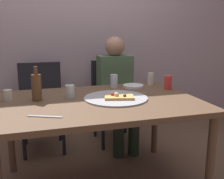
{
  "coord_description": "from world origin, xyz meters",
  "views": [
    {
      "loc": [
        -0.45,
        -1.9,
        1.26
      ],
      "look_at": [
        0.13,
        0.1,
        0.78
      ],
      "focal_mm": 43.09,
      "sensor_mm": 36.0,
      "label": 1
    }
  ],
  "objects_px": {
    "table_knife": "(45,117)",
    "chair_right": "(113,95)",
    "plate_stack": "(133,86)",
    "guest_in_sweater": "(117,87)",
    "tumbler_far": "(151,79)",
    "wine_glass": "(70,92)",
    "dining_table": "(99,109)",
    "wine_bottle": "(37,87)",
    "pizza_tray": "(116,98)",
    "short_glass": "(114,81)",
    "soda_can": "(168,82)",
    "tumbler_near": "(8,95)",
    "pizza_slice_last": "(119,97)",
    "chair_left": "(41,101)"
  },
  "relations": [
    {
      "from": "table_knife",
      "to": "chair_right",
      "type": "distance_m",
      "value": 1.46
    },
    {
      "from": "plate_stack",
      "to": "chair_right",
      "type": "bearing_deg",
      "value": 92.36
    },
    {
      "from": "guest_in_sweater",
      "to": "tumbler_far",
      "type": "bearing_deg",
      "value": 121.43
    },
    {
      "from": "wine_glass",
      "to": "tumbler_far",
      "type": "bearing_deg",
      "value": 18.72
    },
    {
      "from": "tumbler_far",
      "to": "wine_glass",
      "type": "distance_m",
      "value": 0.85
    },
    {
      "from": "wine_glass",
      "to": "table_knife",
      "type": "height_order",
      "value": "wine_glass"
    },
    {
      "from": "dining_table",
      "to": "wine_bottle",
      "type": "bearing_deg",
      "value": 165.15
    },
    {
      "from": "pizza_tray",
      "to": "short_glass",
      "type": "relative_size",
      "value": 4.14
    },
    {
      "from": "short_glass",
      "to": "pizza_tray",
      "type": "bearing_deg",
      "value": -104.97
    },
    {
      "from": "short_glass",
      "to": "soda_can",
      "type": "xyz_separation_m",
      "value": [
        0.43,
        -0.21,
        0.0
      ]
    },
    {
      "from": "dining_table",
      "to": "wine_glass",
      "type": "height_order",
      "value": "wine_glass"
    },
    {
      "from": "tumbler_near",
      "to": "guest_in_sweater",
      "type": "bearing_deg",
      "value": 29.4
    },
    {
      "from": "dining_table",
      "to": "tumbler_far",
      "type": "bearing_deg",
      "value": 33.24
    },
    {
      "from": "pizza_slice_last",
      "to": "wine_bottle",
      "type": "xyz_separation_m",
      "value": [
        -0.59,
        0.15,
        0.08
      ]
    },
    {
      "from": "pizza_slice_last",
      "to": "chair_left",
      "type": "relative_size",
      "value": 0.27
    },
    {
      "from": "plate_stack",
      "to": "chair_left",
      "type": "height_order",
      "value": "chair_left"
    },
    {
      "from": "chair_left",
      "to": "tumbler_far",
      "type": "bearing_deg",
      "value": 152.95
    },
    {
      "from": "wine_glass",
      "to": "guest_in_sweater",
      "type": "height_order",
      "value": "guest_in_sweater"
    },
    {
      "from": "tumbler_far",
      "to": "soda_can",
      "type": "relative_size",
      "value": 0.95
    },
    {
      "from": "plate_stack",
      "to": "dining_table",
      "type": "bearing_deg",
      "value": -139.59
    },
    {
      "from": "soda_can",
      "to": "pizza_tray",
      "type": "bearing_deg",
      "value": -161.42
    },
    {
      "from": "wine_bottle",
      "to": "short_glass",
      "type": "distance_m",
      "value": 0.74
    },
    {
      "from": "pizza_tray",
      "to": "short_glass",
      "type": "xyz_separation_m",
      "value": [
        0.11,
        0.39,
        0.05
      ]
    },
    {
      "from": "table_knife",
      "to": "pizza_slice_last",
      "type": "bearing_deg",
      "value": -131.4
    },
    {
      "from": "soda_can",
      "to": "plate_stack",
      "type": "height_order",
      "value": "soda_can"
    },
    {
      "from": "short_glass",
      "to": "wine_glass",
      "type": "bearing_deg",
      "value": -148.13
    },
    {
      "from": "soda_can",
      "to": "chair_right",
      "type": "xyz_separation_m",
      "value": [
        -0.29,
        0.73,
        -0.27
      ]
    },
    {
      "from": "tumbler_near",
      "to": "wine_glass",
      "type": "distance_m",
      "value": 0.46
    },
    {
      "from": "chair_right",
      "to": "guest_in_sweater",
      "type": "height_order",
      "value": "guest_in_sweater"
    },
    {
      "from": "soda_can",
      "to": "dining_table",
      "type": "bearing_deg",
      "value": -164.6
    },
    {
      "from": "wine_bottle",
      "to": "dining_table",
      "type": "bearing_deg",
      "value": -14.85
    },
    {
      "from": "tumbler_far",
      "to": "chair_right",
      "type": "xyz_separation_m",
      "value": [
        -0.22,
        0.51,
        -0.27
      ]
    },
    {
      "from": "tumbler_far",
      "to": "guest_in_sweater",
      "type": "xyz_separation_m",
      "value": [
        -0.22,
        0.36,
        -0.14
      ]
    },
    {
      "from": "chair_left",
      "to": "plate_stack",
      "type": "bearing_deg",
      "value": 145.08
    },
    {
      "from": "wine_bottle",
      "to": "tumbler_near",
      "type": "height_order",
      "value": "wine_bottle"
    },
    {
      "from": "soda_can",
      "to": "chair_right",
      "type": "relative_size",
      "value": 0.14
    },
    {
      "from": "guest_in_sweater",
      "to": "pizza_slice_last",
      "type": "bearing_deg",
      "value": 73.42
    },
    {
      "from": "pizza_tray",
      "to": "pizza_slice_last",
      "type": "xyz_separation_m",
      "value": [
        0.01,
        -0.04,
        0.02
      ]
    },
    {
      "from": "table_knife",
      "to": "chair_left",
      "type": "bearing_deg",
      "value": -66.44
    },
    {
      "from": "short_glass",
      "to": "guest_in_sweater",
      "type": "bearing_deg",
      "value": 68.27
    },
    {
      "from": "dining_table",
      "to": "short_glass",
      "type": "bearing_deg",
      "value": 58.89
    },
    {
      "from": "pizza_slice_last",
      "to": "guest_in_sweater",
      "type": "distance_m",
      "value": 0.84
    },
    {
      "from": "dining_table",
      "to": "table_knife",
      "type": "distance_m",
      "value": 0.51
    },
    {
      "from": "short_glass",
      "to": "tumbler_near",
      "type": "bearing_deg",
      "value": -166.08
    },
    {
      "from": "chair_left",
      "to": "wine_glass",
      "type": "bearing_deg",
      "value": 104.45
    },
    {
      "from": "short_glass",
      "to": "chair_right",
      "type": "distance_m",
      "value": 0.6
    },
    {
      "from": "pizza_slice_last",
      "to": "short_glass",
      "type": "xyz_separation_m",
      "value": [
        0.09,
        0.43,
        0.04
      ]
    },
    {
      "from": "dining_table",
      "to": "tumbler_near",
      "type": "relative_size",
      "value": 18.17
    },
    {
      "from": "dining_table",
      "to": "pizza_tray",
      "type": "distance_m",
      "value": 0.15
    },
    {
      "from": "plate_stack",
      "to": "chair_left",
      "type": "bearing_deg",
      "value": 145.08
    }
  ]
}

